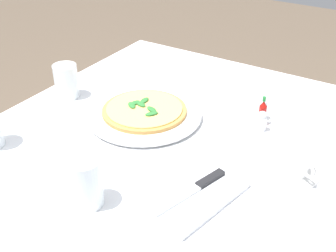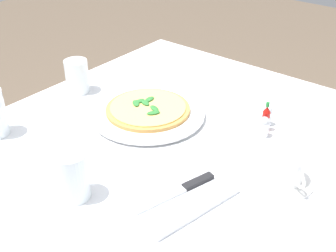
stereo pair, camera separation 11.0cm
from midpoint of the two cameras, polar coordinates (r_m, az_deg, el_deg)
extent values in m
cube|color=white|center=(1.05, 6.01, -3.87)|extent=(1.09, 1.09, 0.02)
cube|color=white|center=(1.44, -12.45, -0.79)|extent=(1.09, 0.01, 0.28)
cube|color=white|center=(1.55, 16.82, 0.90)|extent=(0.01, 1.09, 0.28)
cylinder|color=brown|center=(1.78, 1.29, -1.66)|extent=(0.06, 0.06, 0.72)
cylinder|color=white|center=(1.18, -0.01, 1.39)|extent=(0.19, 0.19, 0.01)
cylinder|color=white|center=(1.17, -0.01, 1.77)|extent=(0.31, 0.31, 0.01)
cylinder|color=#C68E47|center=(1.17, -0.01, 2.19)|extent=(0.23, 0.23, 0.01)
cylinder|color=#EAC66B|center=(1.17, -0.01, 2.49)|extent=(0.21, 0.21, 0.00)
ellipsoid|color=#2D7533|center=(1.15, 0.91, 2.31)|extent=(0.03, 0.04, 0.01)
ellipsoid|color=#2D7533|center=(1.18, -0.42, 3.07)|extent=(0.03, 0.04, 0.01)
ellipsoid|color=#2D7533|center=(1.19, 0.13, 3.54)|extent=(0.04, 0.02, 0.01)
ellipsoid|color=#2D7533|center=(1.17, -1.65, 3.01)|extent=(0.04, 0.04, 0.01)
ellipsoid|color=#2D7533|center=(1.13, 0.82, 1.71)|extent=(0.04, 0.03, 0.01)
ellipsoid|color=#2D7533|center=(1.18, -1.25, 3.28)|extent=(0.04, 0.03, 0.01)
cylinder|color=white|center=(1.00, 18.34, -7.02)|extent=(0.13, 0.13, 0.01)
cylinder|color=white|center=(0.98, 18.68, -5.45)|extent=(0.08, 0.08, 0.06)
torus|color=white|center=(0.94, 20.47, -6.98)|extent=(0.02, 0.03, 0.03)
cylinder|color=black|center=(0.96, 18.96, -4.15)|extent=(0.07, 0.07, 0.00)
cylinder|color=white|center=(0.89, -9.21, -6.69)|extent=(0.07, 0.07, 0.11)
cylinder|color=silver|center=(0.90, -9.14, -7.32)|extent=(0.06, 0.06, 0.08)
cylinder|color=white|center=(1.31, -9.72, 6.51)|extent=(0.07, 0.07, 0.10)
cylinder|color=silver|center=(1.32, -9.65, 5.73)|extent=(0.06, 0.06, 0.06)
cube|color=white|center=(0.90, 5.14, -9.34)|extent=(0.24, 0.17, 0.02)
cube|color=silver|center=(0.87, 2.59, -9.97)|extent=(0.12, 0.05, 0.01)
cube|color=black|center=(0.92, 7.50, -7.47)|extent=(0.08, 0.04, 0.01)
cylinder|color=#B7140F|center=(1.15, 15.59, 0.55)|extent=(0.02, 0.02, 0.05)
cylinder|color=white|center=(1.15, 15.59, 0.55)|extent=(0.02, 0.02, 0.02)
cone|color=#B7140F|center=(1.13, 15.84, 2.09)|extent=(0.02, 0.02, 0.02)
cylinder|color=#1E722D|center=(1.12, 15.95, 2.71)|extent=(0.01, 0.01, 0.01)
cylinder|color=white|center=(1.13, 15.38, -0.52)|extent=(0.03, 0.03, 0.04)
cylinder|color=white|center=(1.13, 15.34, -0.78)|extent=(0.02, 0.02, 0.03)
sphere|color=silver|center=(1.11, 15.56, 0.52)|extent=(0.02, 0.02, 0.02)
cylinder|color=white|center=(1.18, 15.68, 0.95)|extent=(0.03, 0.03, 0.04)
cylinder|color=#38332D|center=(1.18, 15.64, 0.70)|extent=(0.02, 0.02, 0.03)
sphere|color=silver|center=(1.17, 15.85, 1.96)|extent=(0.02, 0.02, 0.02)
camera|label=1|loc=(0.06, -87.14, 1.78)|focal=45.62mm
camera|label=2|loc=(0.06, 92.86, -1.78)|focal=45.62mm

